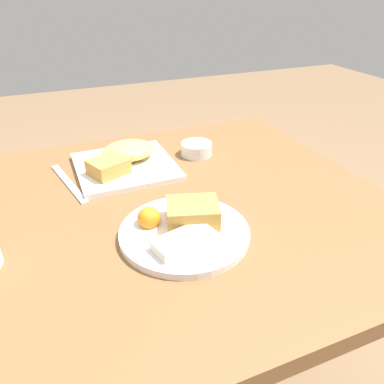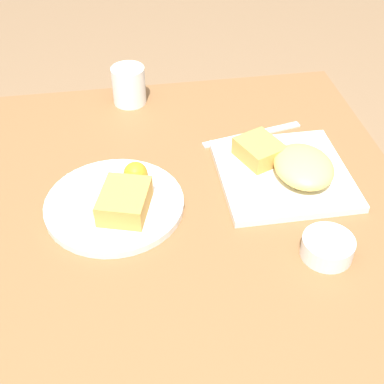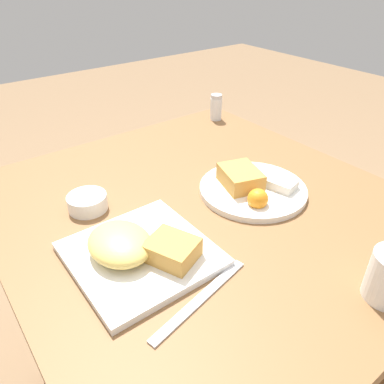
{
  "view_description": "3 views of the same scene",
  "coord_description": "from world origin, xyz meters",
  "views": [
    {
      "loc": [
        0.23,
        0.64,
        1.17
      ],
      "look_at": [
        -0.02,
        0.03,
        0.79
      ],
      "focal_mm": 35.0,
      "sensor_mm": 36.0,
      "label": 1
    },
    {
      "loc": [
        -0.67,
        0.09,
        1.38
      ],
      "look_at": [
        0.01,
        -0.02,
        0.79
      ],
      "focal_mm": 50.0,
      "sensor_mm": 36.0,
      "label": 2
    },
    {
      "loc": [
        0.52,
        -0.43,
        1.21
      ],
      "look_at": [
        0.01,
        -0.04,
        0.8
      ],
      "focal_mm": 35.0,
      "sensor_mm": 36.0,
      "label": 3
    }
  ],
  "objects": [
    {
      "name": "plate_oval_far",
      "position": [
        0.03,
        0.11,
        0.77
      ],
      "size": [
        0.24,
        0.24,
        0.05
      ],
      "color": "white",
      "rests_on": "dining_table"
    },
    {
      "name": "dining_table",
      "position": [
        0.0,
        0.0,
        0.65
      ],
      "size": [
        0.89,
        0.83,
        0.75
      ],
      "color": "brown",
      "rests_on": "ground_plane"
    },
    {
      "name": "salt_shaker",
      "position": [
        -0.36,
        0.34,
        0.79
      ],
      "size": [
        0.04,
        0.04,
        0.08
      ],
      "color": "white",
      "rests_on": "dining_table"
    },
    {
      "name": "butter_knife",
      "position": [
        0.21,
        -0.17,
        0.75
      ],
      "size": [
        0.06,
        0.22,
        0.0
      ],
      "rotation": [
        0.0,
        0.0,
        1.78
      ],
      "color": "silver",
      "rests_on": "dining_table"
    },
    {
      "name": "plate_square_near",
      "position": [
        0.06,
        -0.2,
        0.77
      ],
      "size": [
        0.24,
        0.24,
        0.06
      ],
      "color": "white",
      "rests_on": "dining_table"
    },
    {
      "name": "sauce_ramekin",
      "position": [
        -0.13,
        -0.21,
        0.77
      ],
      "size": [
        0.08,
        0.08,
        0.03
      ],
      "color": "white",
      "rests_on": "dining_table"
    }
  ]
}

